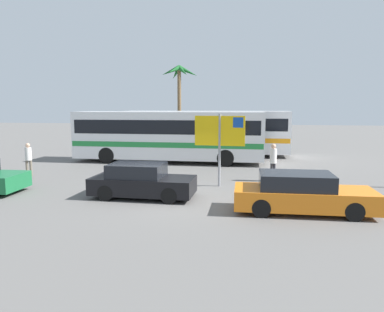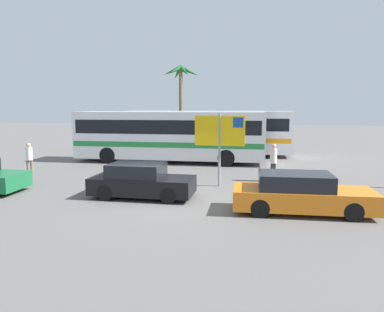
% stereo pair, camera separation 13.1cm
% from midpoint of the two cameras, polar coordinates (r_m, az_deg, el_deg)
% --- Properties ---
extents(ground, '(120.00, 120.00, 0.00)m').
position_cam_midpoint_polar(ground, '(14.53, -4.07, -6.40)').
color(ground, '#605E5B').
extents(bus_front_coach, '(11.83, 2.65, 3.17)m').
position_cam_midpoint_polar(bus_front_coach, '(23.59, -3.71, 3.37)').
color(bus_front_coach, white).
rests_on(bus_front_coach, ground).
extents(bus_rear_coach, '(11.83, 2.65, 3.17)m').
position_cam_midpoint_polar(bus_rear_coach, '(27.01, 1.91, 3.91)').
color(bus_rear_coach, white).
rests_on(bus_rear_coach, ground).
extents(ferry_sign, '(2.20, 0.20, 3.20)m').
position_cam_midpoint_polar(ferry_sign, '(16.32, 4.17, 3.41)').
color(ferry_sign, gray).
rests_on(ferry_sign, ground).
extents(car_orange, '(4.57, 1.82, 1.32)m').
position_cam_midpoint_polar(car_orange, '(12.94, 16.05, -5.53)').
color(car_orange, orange).
rests_on(car_orange, ground).
extents(car_black, '(3.97, 1.77, 1.32)m').
position_cam_midpoint_polar(car_black, '(14.61, -7.95, -3.83)').
color(car_black, black).
rests_on(car_black, ground).
extents(pedestrian_near_sign, '(0.32, 0.32, 1.68)m').
position_cam_midpoint_polar(pedestrian_near_sign, '(20.54, -23.83, -0.11)').
color(pedestrian_near_sign, '#706656').
rests_on(pedestrian_near_sign, ground).
extents(pedestrian_by_bus, '(0.32, 0.32, 1.78)m').
position_cam_midpoint_polar(pedestrian_by_bus, '(17.90, 12.06, -0.46)').
color(pedestrian_by_bus, '#2D2D33').
rests_on(pedestrian_by_bus, ground).
extents(palm_tree_seaside, '(3.40, 3.25, 7.07)m').
position_cam_midpoint_polar(palm_tree_seaside, '(33.37, -2.03, 11.37)').
color(palm_tree_seaside, brown).
rests_on(palm_tree_seaside, ground).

